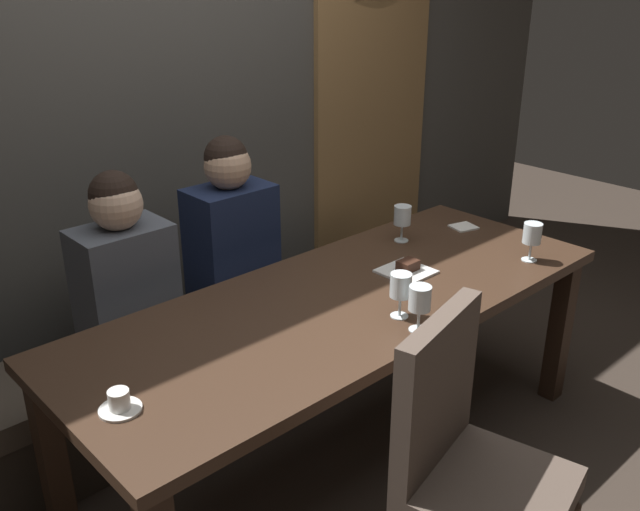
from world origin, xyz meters
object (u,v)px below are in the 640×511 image
espresso_cup (119,403)px  wine_glass_far_left (532,234)px  dining_table (345,317)px  chair_near_side (467,455)px  dessert_plate (407,269)px  wine_glass_center_front (401,287)px  wine_glass_near_right (402,217)px  banquette_bench (239,345)px  diner_bearded (231,230)px  diner_redhead (124,269)px  wine_glass_end_left (420,299)px

espresso_cup → wine_glass_far_left: bearing=-6.6°
dining_table → wine_glass_far_left: wine_glass_far_left is taller
chair_near_side → dessert_plate: bearing=52.4°
chair_near_side → wine_glass_center_front: size_ratio=5.98×
wine_glass_near_right → chair_near_side: bearing=-129.8°
banquette_bench → dessert_plate: bearing=-65.0°
espresso_cup → diner_bearded: bearing=39.2°
espresso_cup → diner_redhead: bearing=60.9°
dining_table → chair_near_side: 0.76m
wine_glass_near_right → diner_redhead: bearing=158.2°
diner_bearded → dessert_plate: bearing=-63.4°
dessert_plate → chair_near_side: bearing=-127.6°
diner_redhead → espresso_cup: diner_redhead is taller
wine_glass_end_left → wine_glass_near_right: bearing=45.0°
banquette_bench → espresso_cup: bearing=-140.9°
diner_bearded → wine_glass_end_left: 1.04m
wine_glass_end_left → dining_table: bearing=90.1°
wine_glass_center_front → dessert_plate: (0.30, 0.23, -0.10)m
diner_bearded → wine_glass_near_right: bearing=-37.8°
wine_glass_center_front → wine_glass_far_left: bearing=-3.1°
diner_redhead → wine_glass_far_left: (1.34, -0.96, 0.06)m
dining_table → wine_glass_end_left: bearing=-89.9°
wine_glass_near_right → espresso_cup: (-1.54, -0.31, -0.09)m
diner_redhead → wine_glass_near_right: 1.20m
diner_bearded → wine_glass_far_left: bearing=-49.8°
banquette_bench → wine_glass_near_right: (0.58, -0.47, 0.62)m
dining_table → diner_redhead: diner_redhead is taller
wine_glass_near_right → wine_glass_far_left: same height
wine_glass_end_left → wine_glass_far_left: bearing=4.8°
dining_table → banquette_bench: size_ratio=0.88×
diner_bearded → wine_glass_near_right: diner_bearded is taller
dining_table → dessert_plate: bearing=-2.1°
wine_glass_end_left → wine_glass_center_front: 0.11m
banquette_bench → wine_glass_near_right: wine_glass_near_right is taller
chair_near_side → diner_redhead: bearing=103.1°
banquette_bench → chair_near_side: bearing=-98.6°
dining_table → banquette_bench: dining_table is taller
dining_table → wine_glass_near_right: bearing=21.5°
chair_near_side → wine_glass_far_left: size_ratio=5.98×
wine_glass_far_left → dessert_plate: wine_glass_far_left is taller
dining_table → diner_redhead: bearing=128.7°
wine_glass_near_right → espresso_cup: bearing=-168.7°
wine_glass_center_front → dining_table: bearing=96.9°
wine_glass_far_left → diner_bearded: bearing=130.2°
banquette_bench → diner_redhead: size_ratio=3.40×
dining_table → diner_bearded: size_ratio=2.82×
chair_near_side → espresso_cup: 1.01m
dining_table → dessert_plate: (0.33, -0.01, 0.10)m
banquette_bench → diner_redhead: (-0.54, -0.03, 0.57)m
diner_bearded → wine_glass_far_left: size_ratio=4.75×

